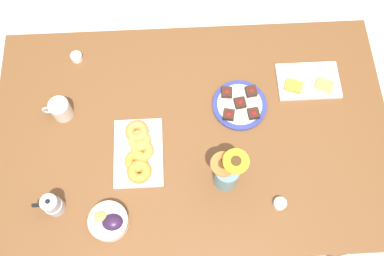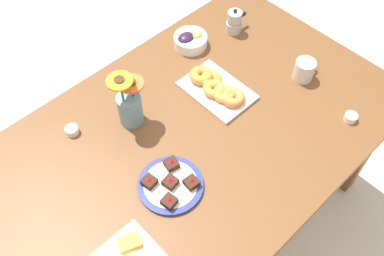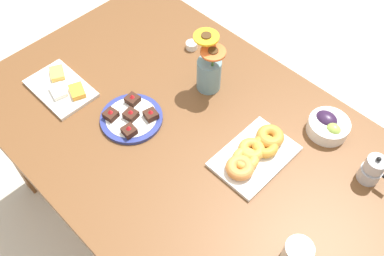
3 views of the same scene
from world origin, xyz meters
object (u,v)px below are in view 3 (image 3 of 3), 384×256
(jam_cup_honey, at_px, (192,45))
(flower_vase, at_px, (209,71))
(moka_pot, at_px, (372,170))
(cheese_platter, at_px, (61,88))
(dessert_plate, at_px, (131,118))
(coffee_mug, at_px, (298,254))
(croissant_platter, at_px, (255,153))
(grape_bowl, at_px, (328,125))
(dining_table, at_px, (192,149))

(jam_cup_honey, relative_size, flower_vase, 0.20)
(jam_cup_honey, xyz_separation_m, moka_pot, (0.84, -0.03, 0.03))
(cheese_platter, xyz_separation_m, dessert_plate, (0.30, 0.09, 0.00))
(dessert_plate, xyz_separation_m, flower_vase, (0.08, 0.31, 0.07))
(coffee_mug, distance_m, croissant_platter, 0.36)
(grape_bowl, distance_m, flower_vase, 0.46)
(moka_pot, bearing_deg, dessert_plate, -151.99)
(coffee_mug, height_order, croissant_platter, coffee_mug)
(coffee_mug, distance_m, jam_cup_honey, 0.93)
(dessert_plate, bearing_deg, coffee_mug, 0.00)
(dessert_plate, bearing_deg, jam_cup_honey, 105.06)
(grape_bowl, distance_m, cheese_platter, 0.98)
(moka_pot, bearing_deg, jam_cup_honey, 177.93)
(grape_bowl, xyz_separation_m, moka_pot, (0.20, -0.07, 0.02))
(jam_cup_honey, height_order, dessert_plate, dessert_plate)
(croissant_platter, relative_size, flower_vase, 1.19)
(jam_cup_honey, bearing_deg, grape_bowl, 3.21)
(flower_vase, xyz_separation_m, moka_pot, (0.64, 0.08, -0.03))
(jam_cup_honey, bearing_deg, dessert_plate, -74.94)
(grape_bowl, relative_size, moka_pot, 1.21)
(dining_table, relative_size, dessert_plate, 7.15)
(dining_table, relative_size, moka_pot, 13.45)
(coffee_mug, distance_m, cheese_platter, 1.02)
(dining_table, height_order, flower_vase, flower_vase)
(coffee_mug, bearing_deg, jam_cup_honey, 153.49)
(dining_table, relative_size, coffee_mug, 13.80)
(dining_table, xyz_separation_m, flower_vase, (-0.12, 0.20, 0.17))
(croissant_platter, height_order, moka_pot, moka_pot)
(flower_vase, height_order, moka_pot, flower_vase)
(cheese_platter, relative_size, moka_pot, 2.18)
(coffee_mug, xyz_separation_m, flower_vase, (-0.64, 0.31, 0.04))
(dining_table, distance_m, grape_bowl, 0.49)
(croissant_platter, xyz_separation_m, jam_cup_honey, (-0.52, 0.23, -0.01))
(coffee_mug, relative_size, dessert_plate, 0.52)
(coffee_mug, distance_m, grape_bowl, 0.49)
(dining_table, relative_size, croissant_platter, 5.54)
(jam_cup_honey, bearing_deg, coffee_mug, -26.51)
(jam_cup_honey, height_order, flower_vase, flower_vase)
(flower_vase, bearing_deg, coffee_mug, -25.88)
(grape_bowl, bearing_deg, jam_cup_honey, -176.79)
(moka_pot, bearing_deg, coffee_mug, -90.43)
(coffee_mug, bearing_deg, dining_table, 168.62)
(dining_table, xyz_separation_m, cheese_platter, (-0.50, -0.20, 0.10))
(croissant_platter, distance_m, flower_vase, 0.36)
(grape_bowl, height_order, cheese_platter, grape_bowl)
(flower_vase, bearing_deg, dessert_plate, -105.13)
(grape_bowl, relative_size, jam_cup_honey, 2.99)
(moka_pot, bearing_deg, croissant_platter, -147.55)
(coffee_mug, height_order, dessert_plate, coffee_mug)
(grape_bowl, bearing_deg, dining_table, -132.75)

